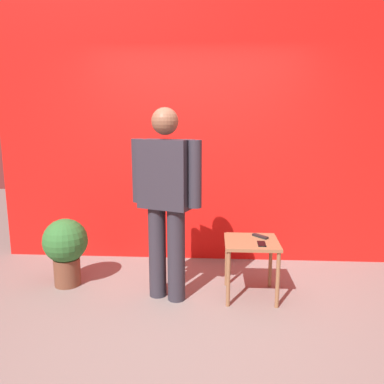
{
  "coord_description": "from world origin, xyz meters",
  "views": [
    {
      "loc": [
        0.19,
        -2.8,
        1.62
      ],
      "look_at": [
        -0.01,
        0.55,
        0.99
      ],
      "focal_mm": 34.54,
      "sensor_mm": 36.0,
      "label": 1
    }
  ],
  "objects_px": {
    "side_table": "(251,250)",
    "standing_person": "(166,195)",
    "tv_remote": "(260,236)",
    "cell_phone": "(262,244)",
    "potted_plant": "(66,246)"
  },
  "relations": [
    {
      "from": "side_table",
      "to": "potted_plant",
      "type": "xyz_separation_m",
      "value": [
        -1.83,
        0.13,
        -0.05
      ]
    },
    {
      "from": "standing_person",
      "to": "side_table",
      "type": "bearing_deg",
      "value": 5.51
    },
    {
      "from": "standing_person",
      "to": "side_table",
      "type": "height_order",
      "value": "standing_person"
    },
    {
      "from": "cell_phone",
      "to": "standing_person",
      "type": "bearing_deg",
      "value": 179.38
    },
    {
      "from": "cell_phone",
      "to": "potted_plant",
      "type": "distance_m",
      "value": 1.93
    },
    {
      "from": "side_table",
      "to": "potted_plant",
      "type": "relative_size",
      "value": 0.8
    },
    {
      "from": "potted_plant",
      "to": "side_table",
      "type": "bearing_deg",
      "value": -4.18
    },
    {
      "from": "side_table",
      "to": "standing_person",
      "type": "bearing_deg",
      "value": -174.49
    },
    {
      "from": "cell_phone",
      "to": "potted_plant",
      "type": "relative_size",
      "value": 0.21
    },
    {
      "from": "tv_remote",
      "to": "potted_plant",
      "type": "relative_size",
      "value": 0.25
    },
    {
      "from": "side_table",
      "to": "potted_plant",
      "type": "distance_m",
      "value": 1.84
    },
    {
      "from": "standing_person",
      "to": "tv_remote",
      "type": "distance_m",
      "value": 0.99
    },
    {
      "from": "side_table",
      "to": "tv_remote",
      "type": "xyz_separation_m",
      "value": [
        0.09,
        0.1,
        0.1
      ]
    },
    {
      "from": "standing_person",
      "to": "side_table",
      "type": "xyz_separation_m",
      "value": [
        0.78,
        0.08,
        -0.52
      ]
    },
    {
      "from": "side_table",
      "to": "cell_phone",
      "type": "height_order",
      "value": "cell_phone"
    }
  ]
}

